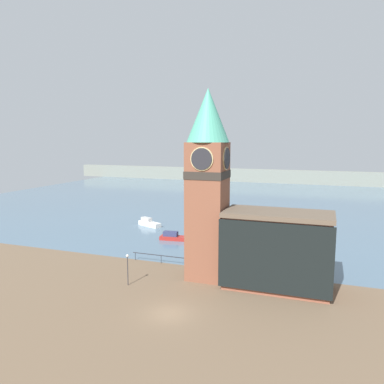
# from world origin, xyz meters

# --- Properties ---
(ground_plane) EXTENTS (160.00, 160.00, 0.00)m
(ground_plane) POSITION_xyz_m (0.00, 0.00, 0.00)
(ground_plane) COLOR brown
(water) EXTENTS (160.00, 120.00, 0.00)m
(water) POSITION_xyz_m (0.00, 73.36, -0.00)
(water) COLOR slate
(water) RESTS_ON ground_plane
(far_shoreline) EXTENTS (180.00, 3.00, 5.00)m
(far_shoreline) POSITION_xyz_m (0.00, 113.36, 2.50)
(far_shoreline) COLOR gray
(far_shoreline) RESTS_ON water
(pier_railing) EXTENTS (8.34, 0.08, 1.09)m
(pier_railing) POSITION_xyz_m (-6.77, 13.11, 0.93)
(pier_railing) COLOR #232328
(pier_railing) RESTS_ON ground_plane
(clock_tower) EXTENTS (4.91, 4.91, 22.14)m
(clock_tower) POSITION_xyz_m (0.54, 10.32, 11.76)
(clock_tower) COLOR brown
(clock_tower) RESTS_ON ground_plane
(pier_building) EXTENTS (11.80, 5.94, 8.59)m
(pier_building) POSITION_xyz_m (8.74, 9.86, 4.32)
(pier_building) COLOR brown
(pier_building) RESTS_ON ground_plane
(boat_near) EXTENTS (5.46, 2.24, 1.37)m
(boat_near) POSITION_xyz_m (-9.52, 24.55, 0.50)
(boat_near) COLOR maroon
(boat_near) RESTS_ON water
(boat_far) EXTENTS (5.21, 3.34, 1.54)m
(boat_far) POSITION_xyz_m (-17.97, 32.21, 0.57)
(boat_far) COLOR silver
(boat_far) RESTS_ON water
(mooring_bollard_near) EXTENTS (0.29, 0.29, 0.67)m
(mooring_bollard_near) POSITION_xyz_m (-1.90, 11.60, 0.36)
(mooring_bollard_near) COLOR black
(mooring_bollard_near) RESTS_ON ground_plane
(lamp_post) EXTENTS (0.32, 0.32, 3.61)m
(lamp_post) POSITION_xyz_m (-7.17, 4.90, 2.55)
(lamp_post) COLOR #2D2D33
(lamp_post) RESTS_ON ground_plane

